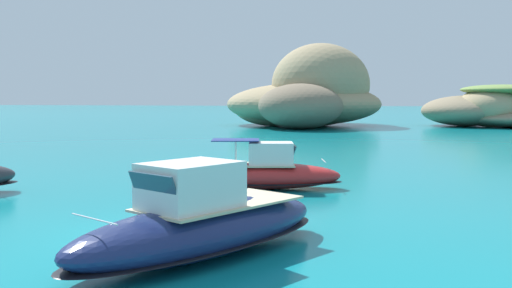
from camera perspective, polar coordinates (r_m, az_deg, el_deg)
name	(u,v)px	position (r m, az deg, el deg)	size (l,w,h in m)	color
ground_plane	(153,232)	(18.40, -9.79, -8.26)	(400.00, 400.00, 0.00)	#0F7F89
islet_large	(306,98)	(78.59, 4.85, 4.37)	(22.37, 24.80, 10.81)	#9E8966
islet_small	(486,110)	(82.38, 21.16, 3.09)	(20.59, 17.13, 5.40)	#84755B
motorboat_red	(264,173)	(26.03, 0.73, -2.81)	(7.17, 3.15, 2.17)	red
motorboat_navy	(202,225)	(15.33, -5.22, -7.70)	(6.63, 8.31, 2.45)	navy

